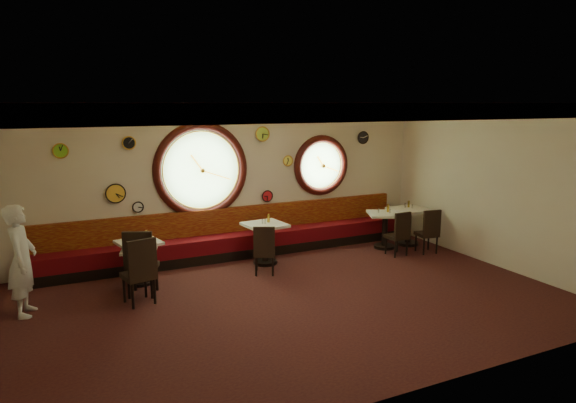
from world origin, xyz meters
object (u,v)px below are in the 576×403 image
Objects in this scene: condiment_c_salt at (262,221)px; condiment_d_bottle at (388,208)px; waiter at (22,260)px; condiment_d_pepper at (390,211)px; condiment_a_salt at (131,239)px; condiment_a_bottle at (147,235)px; chair_a at (140,259)px; table_d at (385,226)px; condiment_b_pepper at (141,246)px; condiment_e_pepper at (412,206)px; condiment_e_bottle at (409,204)px; condiment_c_bottle at (268,218)px; chair_e at (429,229)px; condiment_d_salt at (379,211)px; table_c at (265,238)px; table_b at (140,262)px; condiment_c_pepper at (265,221)px; condiment_b_salt at (133,245)px; chair_d at (400,231)px; condiment_b_bottle at (142,243)px; condiment_a_pepper at (136,239)px; condiment_e_salt at (405,205)px; table_e at (408,222)px; table_a at (139,256)px; chair_c at (264,247)px.

condiment_c_salt is 3.01m from condiment_d_bottle.
condiment_d_pepper is at bearing -74.87° from waiter.
condiment_a_bottle is (0.28, -0.01, 0.05)m from condiment_a_salt.
chair_a reaches higher than condiment_d_pepper.
condiment_b_pepper is at bearing -178.92° from table_d.
condiment_e_bottle is at bearing 88.21° from condiment_e_pepper.
waiter is (-4.41, -0.81, -0.06)m from condiment_c_bottle.
chair_e is 0.96m from condiment_e_bottle.
condiment_d_salt is at bearing -177.01° from condiment_e_bottle.
waiter is at bearing -170.28° from table_c.
table_d is at bearing 0.39° from table_b.
condiment_c_pepper reaches higher than table_b.
condiment_b_salt is 0.17m from condiment_b_pepper.
condiment_b_bottle is at bearing 170.44° from chair_d.
table_b is at bearing -176.47° from condiment_c_salt.
table_c is at bearing 96.61° from condiment_c_pepper.
chair_d is 3.27× the size of condiment_d_bottle.
condiment_e_pepper is at bearing -91.79° from condiment_e_bottle.
condiment_d_bottle is (5.54, 0.72, 0.24)m from chair_a.
condiment_e_pepper is (6.08, -0.11, 0.08)m from condiment_a_pepper.
condiment_a_pepper is 0.95× the size of condiment_d_pepper.
condiment_c_pepper is 0.57× the size of condiment_d_bottle.
chair_e reaches higher than condiment_b_bottle.
condiment_d_pepper is at bearing -40.00° from table_d.
condiment_c_bottle reaches higher than table_b.
chair_e is 5.85m from condiment_a_bottle.
condiment_e_salt is at bearing 128.41° from condiment_e_pepper.
condiment_c_pepper is at bearing 179.43° from condiment_d_bottle.
condiment_d_bottle reaches higher than condiment_b_bottle.
table_b is at bearing -179.61° from table_d.
table_c is 4.65× the size of condiment_a_bottle.
table_d is at bearing -74.35° from waiter.
table_e is at bearing -1.32° from condiment_a_salt.
table_d is 1.63× the size of chair_d.
table_b is 5.02× the size of condiment_e_bottle.
chair_d is 2.81m from condiment_c_bottle.
table_a is 2.45m from condiment_c_salt.
condiment_e_bottle reaches higher than condiment_e_salt.
condiment_a_pepper is (-5.27, 0.72, 0.26)m from chair_d.
condiment_d_pepper is 0.13m from condiment_d_bottle.
table_c is at bearing 176.86° from condiment_d_pepper.
chair_a reaches higher than condiment_b_salt.
chair_d is 3.77× the size of condiment_b_bottle.
condiment_e_salt reaches higher than table_b.
chair_a is (-6.08, -0.66, 0.12)m from table_e.
condiment_a_salt is at bearing 152.76° from condiment_a_pepper.
chair_c is 3.94m from condiment_e_bottle.
condiment_a_pepper is 0.58× the size of condiment_e_bottle.
condiment_b_salt is 0.56× the size of condiment_a_bottle.
chair_c is 6.35× the size of condiment_d_salt.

